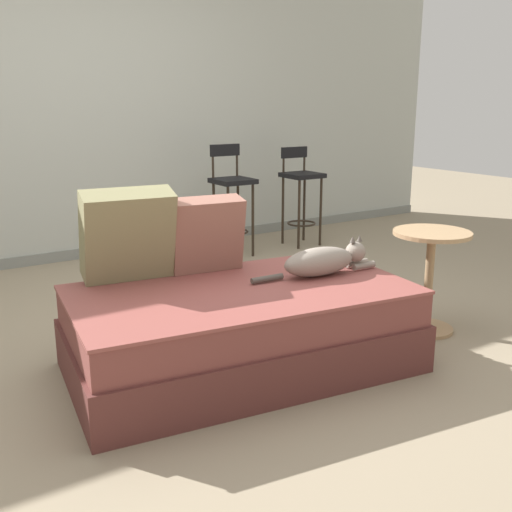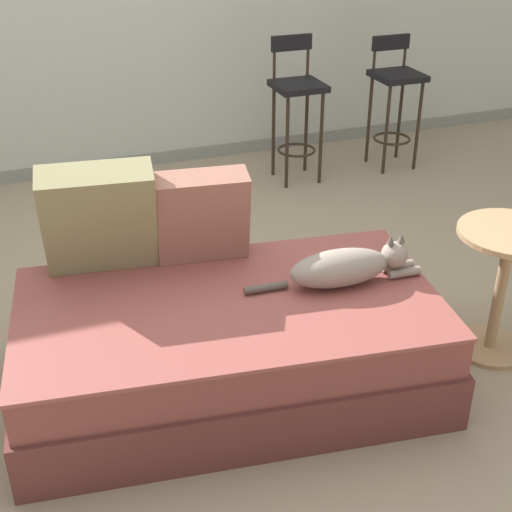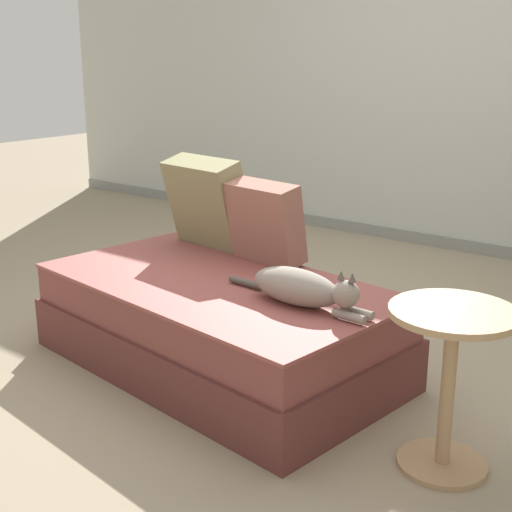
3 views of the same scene
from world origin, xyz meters
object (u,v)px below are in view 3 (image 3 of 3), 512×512
at_px(cat, 302,288).
at_px(throw_pillow_middle, 265,222).
at_px(couch, 217,323).
at_px(throw_pillow_corner, 208,202).
at_px(side_table, 450,367).

bearing_deg(cat, throw_pillow_middle, 140.46).
distance_m(couch, throw_pillow_corner, 0.74).
bearing_deg(side_table, throw_pillow_middle, 156.16).
height_order(couch, throw_pillow_middle, throw_pillow_middle).
bearing_deg(side_table, couch, 172.59).
relative_size(throw_pillow_corner, cat, 0.65).
bearing_deg(cat, couch, 176.02).
xyz_separation_m(throw_pillow_middle, side_table, (1.18, -0.52, -0.24)).
relative_size(couch, throw_pillow_middle, 4.36).
xyz_separation_m(couch, throw_pillow_corner, (-0.41, 0.42, 0.45)).
bearing_deg(throw_pillow_corner, side_table, -19.81).
xyz_separation_m(throw_pillow_corner, cat, (0.90, -0.45, -0.16)).
height_order(throw_pillow_middle, cat, throw_pillow_middle).
height_order(throw_pillow_corner, side_table, throw_pillow_corner).
distance_m(couch, side_table, 1.20).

